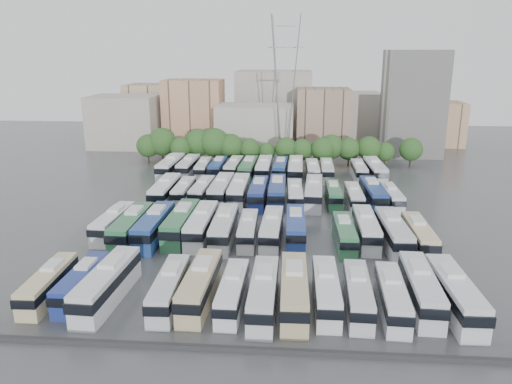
# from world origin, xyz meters

# --- Properties ---
(ground) EXTENTS (220.00, 220.00, 0.00)m
(ground) POSITION_xyz_m (0.00, 0.00, 0.00)
(ground) COLOR #424447
(ground) RESTS_ON ground
(parapet) EXTENTS (56.00, 0.50, 0.50)m
(parapet) POSITION_xyz_m (0.00, -33.00, 0.25)
(parapet) COLOR #2D2D30
(parapet) RESTS_ON ground
(tree_line) EXTENTS (66.45, 7.64, 8.58)m
(tree_line) POSITION_xyz_m (-3.35, 42.17, 4.40)
(tree_line) COLOR black
(tree_line) RESTS_ON ground
(city_buildings) EXTENTS (102.00, 35.00, 20.00)m
(city_buildings) POSITION_xyz_m (-7.46, 71.86, 7.87)
(city_buildings) COLOR #9E998E
(city_buildings) RESTS_ON ground
(apartment_tower) EXTENTS (14.00, 14.00, 26.00)m
(apartment_tower) POSITION_xyz_m (34.00, 58.00, 13.00)
(apartment_tower) COLOR silver
(apartment_tower) RESTS_ON ground
(electricity_pylon) EXTENTS (9.00, 6.91, 33.83)m
(electricity_pylon) POSITION_xyz_m (2.00, 50.00, 18.66)
(electricity_pylon) COLOR slate
(electricity_pylon) RESTS_ON ground
(bus_r0_s0) EXTENTS (2.82, 11.17, 3.48)m
(bus_r0_s0) POSITION_xyz_m (-21.59, -24.54, 1.71)
(bus_r0_s0) COLOR beige
(bus_r0_s0) RESTS_ON ground
(bus_r0_s1) EXTENTS (2.47, 11.06, 3.47)m
(bus_r0_s1) POSITION_xyz_m (-18.09, -23.96, 1.70)
(bus_r0_s1) COLOR navy
(bus_r0_s1) RESTS_ON ground
(bus_r0_s2) EXTENTS (3.45, 13.33, 4.15)m
(bus_r0_s2) POSITION_xyz_m (-14.99, -24.68, 2.04)
(bus_r0_s2) COLOR silver
(bus_r0_s2) RESTS_ON ground
(bus_r0_s4) EXTENTS (2.86, 11.65, 3.63)m
(bus_r0_s4) POSITION_xyz_m (-8.24, -24.72, 1.78)
(bus_r0_s4) COLOR silver
(bus_r0_s4) RESTS_ON ground
(bus_r0_s5) EXTENTS (3.03, 12.66, 3.96)m
(bus_r0_s5) POSITION_xyz_m (-5.07, -23.97, 1.94)
(bus_r0_s5) COLOR #C5B387
(bus_r0_s5) RESTS_ON ground
(bus_r0_s6) EXTENTS (2.59, 11.04, 3.45)m
(bus_r0_s6) POSITION_xyz_m (-1.50, -24.79, 1.69)
(bus_r0_s6) COLOR silver
(bus_r0_s6) RESTS_ON ground
(bus_r0_s7) EXTENTS (2.75, 12.35, 3.87)m
(bus_r0_s7) POSITION_xyz_m (1.78, -25.27, 1.90)
(bus_r0_s7) COLOR silver
(bus_r0_s7) RESTS_ON ground
(bus_r0_s8) EXTENTS (3.01, 12.95, 4.05)m
(bus_r0_s8) POSITION_xyz_m (4.92, -24.54, 1.99)
(bus_r0_s8) COLOR #C1B284
(bus_r0_s8) RESTS_ON ground
(bus_r0_s9) EXTENTS (2.63, 11.73, 3.68)m
(bus_r0_s9) POSITION_xyz_m (8.28, -23.98, 1.80)
(bus_r0_s9) COLOR silver
(bus_r0_s9) RESTS_ON ground
(bus_r0_s10) EXTENTS (2.84, 11.46, 3.57)m
(bus_r0_s10) POSITION_xyz_m (11.52, -24.38, 1.75)
(bus_r0_s10) COLOR silver
(bus_r0_s10) RESTS_ON ground
(bus_r0_s11) EXTENTS (2.96, 11.49, 3.58)m
(bus_r0_s11) POSITION_xyz_m (14.94, -24.75, 1.76)
(bus_r0_s11) COLOR silver
(bus_r0_s11) RESTS_ON ground
(bus_r0_s12) EXTENTS (3.19, 12.77, 3.98)m
(bus_r0_s12) POSITION_xyz_m (18.18, -23.00, 1.95)
(bus_r0_s12) COLOR silver
(bus_r0_s12) RESTS_ON ground
(bus_r0_s13) EXTENTS (3.18, 13.14, 4.10)m
(bus_r0_s13) POSITION_xyz_m (21.34, -23.99, 2.01)
(bus_r0_s13) COLOR silver
(bus_r0_s13) RESTS_ON ground
(bus_r1_s0) EXTENTS (3.04, 11.98, 3.73)m
(bus_r1_s0) POSITION_xyz_m (-21.44, -5.09, 1.83)
(bus_r1_s0) COLOR silver
(bus_r1_s0) RESTS_ON ground
(bus_r1_s1) EXTENTS (2.97, 13.35, 4.18)m
(bus_r1_s1) POSITION_xyz_m (-18.05, -7.13, 2.05)
(bus_r1_s1) COLOR #2F6F44
(bus_r1_s1) RESTS_ON ground
(bus_r1_s2) EXTENTS (3.01, 13.42, 4.20)m
(bus_r1_s2) POSITION_xyz_m (-14.93, -6.65, 2.06)
(bus_r1_s2) COLOR navy
(bus_r1_s2) RESTS_ON ground
(bus_r1_s3) EXTENTS (3.06, 13.52, 4.23)m
(bus_r1_s3) POSITION_xyz_m (-11.38, -5.22, 2.08)
(bus_r1_s3) COLOR #2F6F45
(bus_r1_s3) RESTS_ON ground
(bus_r1_s4) EXTENTS (2.95, 13.18, 4.13)m
(bus_r1_s4) POSITION_xyz_m (-8.37, -5.50, 2.03)
(bus_r1_s4) COLOR silver
(bus_r1_s4) RESTS_ON ground
(bus_r1_s5) EXTENTS (2.98, 13.05, 4.09)m
(bus_r1_s5) POSITION_xyz_m (-5.02, -6.40, 2.01)
(bus_r1_s5) COLOR silver
(bus_r1_s5) RESTS_ON ground
(bus_r1_s6) EXTENTS (2.63, 11.00, 3.44)m
(bus_r1_s6) POSITION_xyz_m (-1.67, -6.09, 1.69)
(bus_r1_s6) COLOR silver
(bus_r1_s6) RESTS_ON ground
(bus_r1_s7) EXTENTS (2.98, 12.33, 3.85)m
(bus_r1_s7) POSITION_xyz_m (1.68, -6.07, 1.89)
(bus_r1_s7) COLOR silver
(bus_r1_s7) RESTS_ON ground
(bus_r1_s8) EXTENTS (2.84, 12.31, 3.85)m
(bus_r1_s8) POSITION_xyz_m (5.00, -4.98, 1.89)
(bus_r1_s8) COLOR navy
(bus_r1_s8) RESTS_ON ground
(bus_r1_s10) EXTENTS (2.69, 11.42, 3.57)m
(bus_r1_s10) POSITION_xyz_m (11.71, -6.85, 1.75)
(bus_r1_s10) COLOR #317246
(bus_r1_s10) RESTS_ON ground
(bus_r1_s11) EXTENTS (2.79, 12.60, 3.95)m
(bus_r1_s11) POSITION_xyz_m (14.87, -4.91, 1.94)
(bus_r1_s11) COLOR silver
(bus_r1_s11) RESTS_ON ground
(bus_r1_s12) EXTENTS (3.33, 13.41, 4.18)m
(bus_r1_s12) POSITION_xyz_m (18.27, -6.69, 2.05)
(bus_r1_s12) COLOR silver
(bus_r1_s12) RESTS_ON ground
(bus_r1_s13) EXTENTS (2.70, 12.12, 3.80)m
(bus_r1_s13) POSITION_xyz_m (21.64, -7.09, 1.86)
(bus_r1_s13) COLOR beige
(bus_r1_s13) RESTS_ON ground
(bus_r2_s1) EXTENTS (3.02, 13.35, 4.18)m
(bus_r2_s1) POSITION_xyz_m (-18.07, 11.45, 2.05)
(bus_r2_s1) COLOR white
(bus_r2_s1) RESTS_ON ground
(bus_r2_s2) EXTENTS (2.47, 11.17, 3.50)m
(bus_r2_s2) POSITION_xyz_m (-14.99, 12.62, 1.72)
(bus_r2_s2) COLOR silver
(bus_r2_s2) RESTS_ON ground
(bus_r2_s3) EXTENTS (3.00, 11.85, 3.69)m
(bus_r2_s3) POSITION_xyz_m (-11.63, 12.70, 1.81)
(bus_r2_s3) COLOR silver
(bus_r2_s3) RESTS_ON ground
(bus_r2_s4) EXTENTS (3.16, 13.52, 4.23)m
(bus_r2_s4) POSITION_xyz_m (-8.19, 12.55, 2.08)
(bus_r2_s4) COLOR silver
(bus_r2_s4) RESTS_ON ground
(bus_r2_s5) EXTENTS (2.89, 13.19, 4.14)m
(bus_r2_s5) POSITION_xyz_m (-5.06, 12.64, 2.03)
(bus_r2_s5) COLOR silver
(bus_r2_s5) RESTS_ON ground
(bus_r2_s6) EXTENTS (2.88, 12.75, 3.99)m
(bus_r2_s6) POSITION_xyz_m (-1.53, 11.78, 1.96)
(bus_r2_s6) COLOR navy
(bus_r2_s6) RESTS_ON ground
(bus_r2_s7) EXTENTS (3.00, 13.22, 4.14)m
(bus_r2_s7) POSITION_xyz_m (1.72, 12.50, 2.03)
(bus_r2_s7) COLOR navy
(bus_r2_s7) RESTS_ON ground
(bus_r2_s8) EXTENTS (2.89, 11.61, 3.62)m
(bus_r2_s8) POSITION_xyz_m (4.84, 11.75, 1.78)
(bus_r2_s8) COLOR silver
(bus_r2_s8) RESTS_ON ground
(bus_r2_s9) EXTENTS (3.58, 13.58, 4.22)m
(bus_r2_s9) POSITION_xyz_m (8.11, 12.47, 2.07)
(bus_r2_s9) COLOR silver
(bus_r2_s9) RESTS_ON ground
(bus_r2_s10) EXTENTS (2.47, 11.06, 3.47)m
(bus_r2_s10) POSITION_xyz_m (11.56, 12.69, 1.70)
(bus_r2_s10) COLOR #2F6E45
(bus_r2_s10) RESTS_ON ground
(bus_r2_s11) EXTENTS (2.50, 11.16, 3.50)m
(bus_r2_s11) POSITION_xyz_m (14.97, 11.16, 1.72)
(bus_r2_s11) COLOR silver
(bus_r2_s11) RESTS_ON ground
(bus_r2_s12) EXTENTS (3.45, 13.18, 4.10)m
(bus_r2_s12) POSITION_xyz_m (18.35, 12.67, 2.01)
(bus_r2_s12) COLOR navy
(bus_r2_s12) RESTS_ON ground
(bus_r2_s13) EXTENTS (2.71, 10.97, 3.42)m
(bus_r2_s13) POSITION_xyz_m (21.44, 11.90, 1.68)
(bus_r2_s13) COLOR silver
(bus_r2_s13) RESTS_ON ground
(bus_r3_s0) EXTENTS (3.38, 13.71, 4.27)m
(bus_r3_s0) POSITION_xyz_m (-21.61, 29.87, 2.10)
(bus_r3_s0) COLOR silver
(bus_r3_s0) RESTS_ON ground
(bus_r3_s1) EXTENTS (2.97, 12.44, 3.88)m
(bus_r3_s1) POSITION_xyz_m (-18.11, 31.16, 1.91)
(bus_r3_s1) COLOR silver
(bus_r3_s1) RESTS_ON ground
(bus_r3_s2) EXTENTS (2.77, 11.11, 3.46)m
(bus_r3_s2) POSITION_xyz_m (-14.78, 30.73, 1.70)
(bus_r3_s2) COLOR silver
(bus_r3_s2) RESTS_ON ground
(bus_r3_s3) EXTENTS (2.75, 11.74, 3.67)m
(bus_r3_s3) POSITION_xyz_m (-11.65, 30.98, 1.80)
(bus_r3_s3) COLOR navy
(bus_r3_s3) RESTS_ON ground
(bus_r3_s4) EXTENTS (3.06, 12.04, 3.75)m
(bus_r3_s4) POSITION_xyz_m (-8.25, 31.02, 1.84)
(bus_r3_s4) COLOR silver
(bus_r3_s4) RESTS_ON ground
(bus_r3_s5) EXTENTS (3.28, 13.15, 4.10)m
(bus_r3_s5) POSITION_xyz_m (-4.96, 29.41, 2.01)
(bus_r3_s5) COLOR #2E6D3E
(bus_r3_s5) RESTS_ON ground
(bus_r3_s6) EXTENTS (2.97, 12.96, 4.05)m
(bus_r3_s6) POSITION_xyz_m (-1.74, 30.24, 1.99)
(bus_r3_s6) COLOR white
(bus_r3_s6) RESTS_ON ground
(bus_r3_s7) EXTENTS (3.09, 12.34, 3.85)m
(bus_r3_s7) POSITION_xyz_m (1.70, 30.49, 1.89)
(bus_r3_s7) COLOR navy
(bus_r3_s7) RESTS_ON ground
(bus_r3_s8) EXTENTS (3.14, 13.57, 4.25)m
(bus_r3_s8) POSITION_xyz_m (4.90, 29.54, 2.08)
(bus_r3_s8) COLOR silver
(bus_r3_s8) RESTS_ON ground
(bus_r3_s9) EXTENTS (2.72, 11.58, 3.62)m
(bus_r3_s9) POSITION_xyz_m (8.43, 29.84, 1.78)
(bus_r3_s9) COLOR white
(bus_r3_s9) RESTS_ON ground
(bus_r3_s10) EXTENTS (2.73, 11.70, 3.66)m
(bus_r3_s10) POSITION_xyz_m (11.41, 30.63, 1.80)
(bus_r3_s10) COLOR silver
(bus_r3_s10) RESTS_ON ground
(bus_r3_s12) EXTENTS (2.54, 11.39, 3.57)m
(bus_r3_s12) POSITION_xyz_m (18.09, 30.77, 1.75)
(bus_r3_s12) COLOR silver
(bus_r3_s12) RESTS_ON ground
(bus_r3_s13) EXTENTS (3.43, 13.51, 4.21)m
(bus_r3_s13) POSITION_xyz_m (21.23, 30.06, 2.07)
(bus_r3_s13) COLOR silver
(bus_r3_s13) RESTS_ON ground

